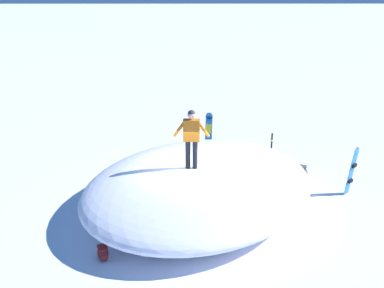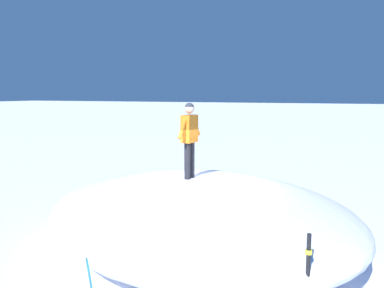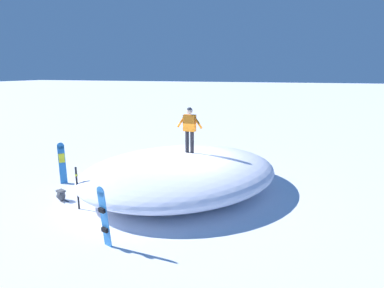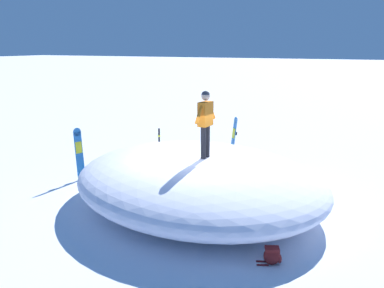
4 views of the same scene
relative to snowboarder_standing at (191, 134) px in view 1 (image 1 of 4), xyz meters
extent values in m
plane|color=white|center=(-0.06, 0.33, -2.40)|extent=(240.00, 240.00, 0.00)
ellipsoid|color=white|center=(0.24, 0.31, -1.71)|extent=(9.45, 9.75, 1.39)
cylinder|color=black|center=(-0.10, 0.01, -0.60)|extent=(0.14, 0.14, 0.82)
cylinder|color=black|center=(0.10, -0.01, -0.60)|extent=(0.14, 0.14, 0.82)
cube|color=orange|center=(0.00, 0.00, 0.11)|extent=(0.47, 0.25, 0.61)
sphere|color=beige|center=(0.00, 0.00, 0.55)|extent=(0.22, 0.22, 0.22)
cylinder|color=orange|center=(-0.32, 0.02, 0.16)|extent=(0.39, 0.11, 0.50)
cylinder|color=orange|center=(0.32, -0.02, 0.16)|extent=(0.39, 0.11, 0.50)
sphere|color=#333842|center=(0.00, 0.00, 0.58)|extent=(0.21, 0.21, 0.21)
cube|color=#2672BF|center=(0.68, 4.63, -1.64)|extent=(0.30, 0.22, 1.52)
cylinder|color=#2672BF|center=(0.70, 4.69, -0.88)|extent=(0.27, 0.12, 0.27)
cube|color=yellow|center=(0.69, 4.64, -1.37)|extent=(0.23, 0.11, 0.37)
cube|color=black|center=(0.70, 4.69, -1.37)|extent=(0.21, 0.13, 0.12)
cube|color=black|center=(0.69, 4.65, -1.92)|extent=(0.21, 0.13, 0.12)
cube|color=#2672BF|center=(4.97, 1.06, -1.65)|extent=(0.33, 0.32, 1.50)
cylinder|color=#2672BF|center=(5.03, 1.00, -0.90)|extent=(0.23, 0.21, 0.27)
cube|color=yellow|center=(4.98, 1.05, -1.38)|extent=(0.20, 0.19, 0.36)
cube|color=black|center=(5.02, 1.00, -1.38)|extent=(0.20, 0.19, 0.12)
cube|color=black|center=(4.98, 1.05, -1.92)|extent=(0.20, 0.19, 0.12)
ellipsoid|color=maroon|center=(-2.16, -2.38, -2.23)|extent=(0.37, 0.40, 0.35)
ellipsoid|color=maroon|center=(-2.11, -2.52, -2.28)|extent=(0.22, 0.16, 0.17)
cube|color=maroon|center=(-2.16, -2.38, -2.08)|extent=(0.31, 0.34, 0.06)
cylinder|color=maroon|center=(-2.16, -2.19, -2.39)|extent=(0.12, 0.23, 0.04)
cylinder|color=maroon|center=(-2.30, -2.24, -2.39)|extent=(0.12, 0.23, 0.04)
ellipsoid|color=#4C4C51|center=(3.83, 2.54, -2.22)|extent=(0.42, 0.36, 0.37)
ellipsoid|color=slate|center=(3.98, 2.49, -2.27)|extent=(0.16, 0.22, 0.18)
cube|color=#4C4C51|center=(3.83, 2.54, -2.06)|extent=(0.35, 0.31, 0.06)
cylinder|color=#4C4C51|center=(3.68, 2.68, -2.39)|extent=(0.24, 0.12, 0.04)
cylinder|color=#4C4C51|center=(3.63, 2.55, -2.39)|extent=(0.24, 0.12, 0.04)
cylinder|color=black|center=(2.80, 2.94, -1.69)|extent=(0.06, 0.06, 1.42)
cylinder|color=yellow|center=(2.80, 2.94, -1.24)|extent=(0.10, 0.10, 0.06)
camera|label=1|loc=(-0.07, -11.73, 4.00)|focal=42.18mm
camera|label=2|loc=(8.27, 3.50, 0.91)|focal=37.90mm
camera|label=3|loc=(-3.61, 10.75, 1.96)|focal=29.29mm
camera|label=4|loc=(-9.98, -4.37, 1.81)|focal=41.36mm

